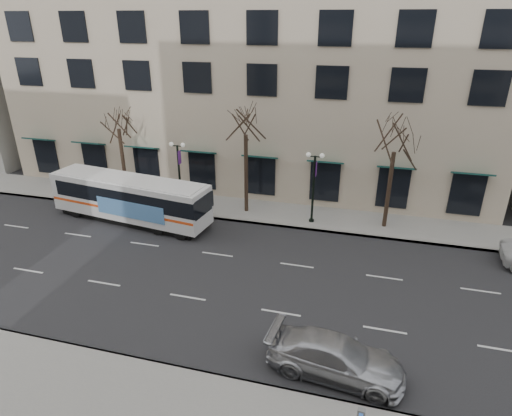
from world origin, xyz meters
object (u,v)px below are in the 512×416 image
(tree_far_left, at_px, (117,116))
(lamp_post_right, at_px, (314,185))
(tree_far_right, at_px, (396,138))
(city_bus, at_px, (131,198))
(lamp_post_left, at_px, (179,172))
(silver_car, at_px, (336,357))
(tree_far_mid, at_px, (246,121))

(tree_far_left, distance_m, lamp_post_right, 15.48)
(tree_far_right, height_order, city_bus, tree_far_right)
(tree_far_right, relative_size, city_bus, 0.66)
(tree_far_right, bearing_deg, lamp_post_left, -177.71)
(tree_far_right, relative_size, lamp_post_left, 1.55)
(tree_far_left, distance_m, silver_car, 23.73)
(tree_far_mid, distance_m, tree_far_right, 10.01)
(lamp_post_left, height_order, city_bus, lamp_post_left)
(tree_far_right, height_order, lamp_post_right, tree_far_right)
(tree_far_right, bearing_deg, tree_far_mid, 180.00)
(lamp_post_left, bearing_deg, tree_far_mid, 6.85)
(lamp_post_left, bearing_deg, lamp_post_right, 0.00)
(lamp_post_right, relative_size, silver_car, 0.93)
(tree_far_mid, distance_m, lamp_post_right, 6.41)
(tree_far_left, distance_m, tree_far_mid, 10.00)
(tree_far_left, relative_size, lamp_post_left, 1.60)
(lamp_post_left, bearing_deg, tree_far_left, 173.17)
(lamp_post_left, distance_m, city_bus, 4.01)
(tree_far_right, bearing_deg, tree_far_left, 180.00)
(lamp_post_left, relative_size, city_bus, 0.43)
(city_bus, distance_m, silver_car, 18.90)
(tree_far_right, xyz_separation_m, silver_car, (-2.05, -14.36, -5.61))
(silver_car, bearing_deg, tree_far_mid, 34.99)
(lamp_post_left, relative_size, silver_car, 0.93)
(tree_far_left, bearing_deg, tree_far_mid, 0.00)
(tree_far_mid, bearing_deg, city_bus, -154.92)
(tree_far_left, distance_m, city_bus, 6.55)
(lamp_post_right, bearing_deg, tree_far_left, 177.71)
(lamp_post_left, xyz_separation_m, lamp_post_right, (10.00, 0.00, 0.00))
(lamp_post_right, height_order, city_bus, lamp_post_right)
(tree_far_mid, height_order, tree_far_right, tree_far_mid)
(tree_far_mid, xyz_separation_m, lamp_post_left, (-4.99, -0.60, -3.96))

